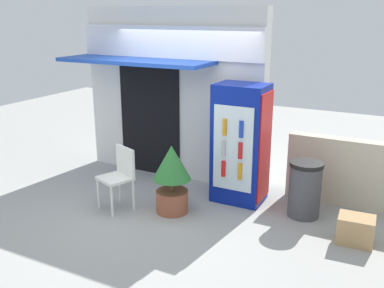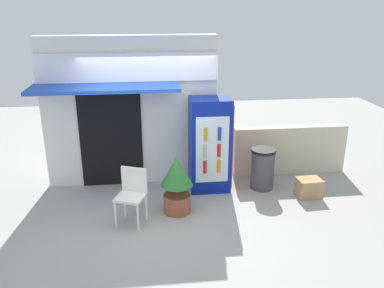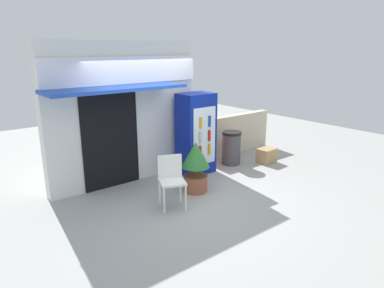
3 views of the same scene
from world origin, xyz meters
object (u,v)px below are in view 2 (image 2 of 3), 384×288
Objects in this scene: plastic_chair at (132,191)px; trash_bin at (262,169)px; cardboard_box at (309,188)px; potted_plant_near_shop at (177,182)px; drink_cooler at (210,145)px.

plastic_chair reaches higher than trash_bin.
plastic_chair is at bearing -158.34° from trash_bin.
plastic_chair is 3.27m from cardboard_box.
potted_plant_near_shop is 1.25× the size of trash_bin.
drink_cooler is at bearing 174.56° from trash_bin.
trash_bin is at bearing 148.68° from cardboard_box.
cardboard_box is (2.47, 0.28, -0.39)m from potted_plant_near_shop.
trash_bin reaches higher than cardboard_box.
plastic_chair is 0.92× the size of potted_plant_near_shop.
potted_plant_near_shop is at bearing -173.53° from cardboard_box.
trash_bin is (1.01, -0.10, -0.49)m from drink_cooler.
potted_plant_near_shop reaches higher than plastic_chair.
potted_plant_near_shop is (-0.70, -0.84, -0.33)m from drink_cooler.
cardboard_box is (3.21, 0.51, -0.37)m from plastic_chair.
potted_plant_near_shop is (0.74, 0.23, 0.02)m from plastic_chair.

